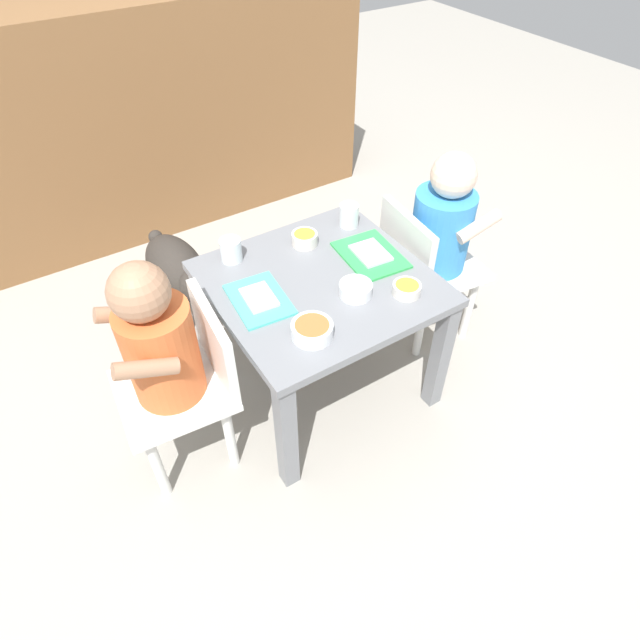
{
  "coord_description": "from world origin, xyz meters",
  "views": [
    {
      "loc": [
        -0.61,
        -0.96,
        1.38
      ],
      "look_at": [
        0.0,
        0.0,
        0.28
      ],
      "focal_mm": 30.21,
      "sensor_mm": 36.0,
      "label": 1
    }
  ],
  "objects_px": {
    "dog": "(179,272)",
    "water_cup_right": "(349,217)",
    "cereal_bowl_right_side": "(305,239)",
    "seated_child_left": "(165,350)",
    "dining_table": "(320,300)",
    "cereal_bowl_left_side": "(312,330)",
    "water_cup_left": "(231,251)",
    "food_tray_left": "(259,299)",
    "veggie_bowl_near": "(407,289)",
    "veggie_bowl_far": "(356,289)",
    "food_tray_right": "(371,255)",
    "seated_child_right": "(439,231)"
  },
  "relations": [
    {
      "from": "dining_table",
      "to": "veggie_bowl_near",
      "type": "relative_size",
      "value": 7.64
    },
    {
      "from": "seated_child_left",
      "to": "water_cup_right",
      "type": "height_order",
      "value": "seated_child_left"
    },
    {
      "from": "cereal_bowl_left_side",
      "to": "dog",
      "type": "bearing_deg",
      "value": 99.77
    },
    {
      "from": "water_cup_right",
      "to": "veggie_bowl_far",
      "type": "height_order",
      "value": "water_cup_right"
    },
    {
      "from": "water_cup_right",
      "to": "veggie_bowl_near",
      "type": "xyz_separation_m",
      "value": [
        -0.05,
        -0.35,
        -0.01
      ]
    },
    {
      "from": "seated_child_right",
      "to": "cereal_bowl_right_side",
      "type": "relative_size",
      "value": 8.82
    },
    {
      "from": "food_tray_left",
      "to": "veggie_bowl_near",
      "type": "relative_size",
      "value": 2.64
    },
    {
      "from": "food_tray_left",
      "to": "food_tray_right",
      "type": "xyz_separation_m",
      "value": [
        0.36,
        0.0,
        0.0
      ]
    },
    {
      "from": "dog",
      "to": "cereal_bowl_right_side",
      "type": "height_order",
      "value": "cereal_bowl_right_side"
    },
    {
      "from": "dog",
      "to": "cereal_bowl_right_side",
      "type": "xyz_separation_m",
      "value": [
        0.3,
        -0.34,
        0.23
      ]
    },
    {
      "from": "water_cup_left",
      "to": "water_cup_right",
      "type": "bearing_deg",
      "value": -5.09
    },
    {
      "from": "dog",
      "to": "cereal_bowl_right_side",
      "type": "distance_m",
      "value": 0.51
    },
    {
      "from": "water_cup_right",
      "to": "seated_child_right",
      "type": "bearing_deg",
      "value": -33.56
    },
    {
      "from": "seated_child_left",
      "to": "seated_child_right",
      "type": "distance_m",
      "value": 0.9
    },
    {
      "from": "water_cup_right",
      "to": "veggie_bowl_far",
      "type": "relative_size",
      "value": 0.8
    },
    {
      "from": "seated_child_left",
      "to": "dog",
      "type": "distance_m",
      "value": 0.59
    },
    {
      "from": "food_tray_right",
      "to": "cereal_bowl_left_side",
      "type": "bearing_deg",
      "value": -149.45
    },
    {
      "from": "seated_child_right",
      "to": "veggie_bowl_far",
      "type": "distance_m",
      "value": 0.43
    },
    {
      "from": "dining_table",
      "to": "seated_child_left",
      "type": "xyz_separation_m",
      "value": [
        -0.45,
        -0.01,
        0.06
      ]
    },
    {
      "from": "veggie_bowl_near",
      "to": "cereal_bowl_right_side",
      "type": "xyz_separation_m",
      "value": [
        -0.11,
        0.33,
        0.0
      ]
    },
    {
      "from": "dining_table",
      "to": "water_cup_right",
      "type": "bearing_deg",
      "value": 39.26
    },
    {
      "from": "seated_child_right",
      "to": "cereal_bowl_left_side",
      "type": "distance_m",
      "value": 0.62
    },
    {
      "from": "seated_child_left",
      "to": "cereal_bowl_left_side",
      "type": "height_order",
      "value": "seated_child_left"
    },
    {
      "from": "cereal_bowl_right_side",
      "to": "cereal_bowl_left_side",
      "type": "xyz_separation_m",
      "value": [
        -0.18,
        -0.34,
        -0.0
      ]
    },
    {
      "from": "cereal_bowl_right_side",
      "to": "seated_child_right",
      "type": "bearing_deg",
      "value": -19.49
    },
    {
      "from": "food_tray_left",
      "to": "water_cup_right",
      "type": "relative_size",
      "value": 2.86
    },
    {
      "from": "veggie_bowl_near",
      "to": "food_tray_left",
      "type": "bearing_deg",
      "value": 151.91
    },
    {
      "from": "food_tray_right",
      "to": "cereal_bowl_right_side",
      "type": "distance_m",
      "value": 0.2
    },
    {
      "from": "water_cup_right",
      "to": "veggie_bowl_far",
      "type": "bearing_deg",
      "value": -121.41
    },
    {
      "from": "seated_child_right",
      "to": "water_cup_right",
      "type": "distance_m",
      "value": 0.29
    },
    {
      "from": "cereal_bowl_left_side",
      "to": "water_cup_right",
      "type": "bearing_deg",
      "value": 45.03
    },
    {
      "from": "cereal_bowl_right_side",
      "to": "cereal_bowl_left_side",
      "type": "relative_size",
      "value": 0.73
    },
    {
      "from": "dining_table",
      "to": "water_cup_right",
      "type": "height_order",
      "value": "water_cup_right"
    },
    {
      "from": "dog",
      "to": "water_cup_right",
      "type": "relative_size",
      "value": 6.09
    },
    {
      "from": "dining_table",
      "to": "cereal_bowl_left_side",
      "type": "xyz_separation_m",
      "value": [
        -0.13,
        -0.17,
        0.09
      ]
    },
    {
      "from": "food_tray_left",
      "to": "veggie_bowl_far",
      "type": "distance_m",
      "value": 0.25
    },
    {
      "from": "seated_child_right",
      "to": "food_tray_left",
      "type": "xyz_separation_m",
      "value": [
        -0.63,
        -0.01,
        0.02
      ]
    },
    {
      "from": "food_tray_left",
      "to": "cereal_bowl_left_side",
      "type": "xyz_separation_m",
      "value": [
        0.05,
        -0.18,
        0.01
      ]
    },
    {
      "from": "food_tray_left",
      "to": "dining_table",
      "type": "bearing_deg",
      "value": -4.04
    },
    {
      "from": "food_tray_left",
      "to": "dog",
      "type": "bearing_deg",
      "value": 97.79
    },
    {
      "from": "veggie_bowl_near",
      "to": "cereal_bowl_left_side",
      "type": "xyz_separation_m",
      "value": [
        -0.29,
        -0.0,
        0.0
      ]
    },
    {
      "from": "cereal_bowl_right_side",
      "to": "seated_child_left",
      "type": "bearing_deg",
      "value": -160.53
    },
    {
      "from": "dog",
      "to": "food_tray_right",
      "type": "distance_m",
      "value": 0.69
    },
    {
      "from": "water_cup_left",
      "to": "cereal_bowl_right_side",
      "type": "distance_m",
      "value": 0.22
    },
    {
      "from": "veggie_bowl_far",
      "to": "cereal_bowl_left_side",
      "type": "relative_size",
      "value": 0.85
    },
    {
      "from": "food_tray_left",
      "to": "cereal_bowl_right_side",
      "type": "relative_size",
      "value": 2.64
    },
    {
      "from": "seated_child_left",
      "to": "cereal_bowl_right_side",
      "type": "xyz_separation_m",
      "value": [
        0.5,
        0.18,
        0.03
      ]
    },
    {
      "from": "seated_child_left",
      "to": "veggie_bowl_far",
      "type": "relative_size",
      "value": 7.78
    },
    {
      "from": "food_tray_right",
      "to": "water_cup_left",
      "type": "relative_size",
      "value": 3.29
    },
    {
      "from": "veggie_bowl_near",
      "to": "veggie_bowl_far",
      "type": "distance_m",
      "value": 0.14
    }
  ]
}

